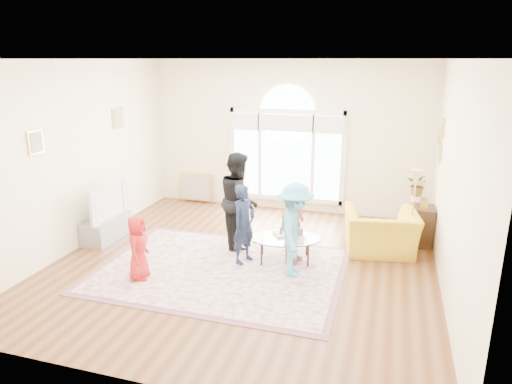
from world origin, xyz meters
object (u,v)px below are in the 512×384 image
(tv_console, at_px, (107,228))
(area_rug, at_px, (220,270))
(television, at_px, (104,201))
(coffee_table, at_px, (285,239))
(armchair, at_px, (380,232))

(tv_console, bearing_deg, area_rug, -14.37)
(area_rug, distance_m, television, 2.65)
(television, bearing_deg, coffee_table, -0.18)
(television, bearing_deg, armchair, 9.39)
(area_rug, xyz_separation_m, tv_console, (-2.48, 0.64, 0.20))
(area_rug, distance_m, coffee_table, 1.15)
(tv_console, bearing_deg, television, -0.00)
(area_rug, relative_size, tv_console, 3.60)
(coffee_table, height_order, armchair, armchair)
(coffee_table, relative_size, armchair, 1.13)
(area_rug, relative_size, armchair, 3.12)
(armchair, bearing_deg, tv_console, -1.10)
(tv_console, distance_m, television, 0.53)
(tv_console, height_order, armchair, armchair)
(area_rug, relative_size, television, 3.29)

